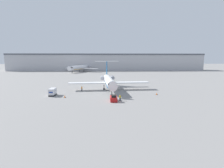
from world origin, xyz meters
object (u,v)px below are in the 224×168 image
(airplane_main, at_px, (109,81))
(worker_by_wing, at_px, (82,88))
(traffic_cone_left, at_px, (65,96))
(traffic_cone_right, at_px, (157,94))
(pushback_tug, at_px, (114,98))
(airplane_parked_far_left, at_px, (81,67))
(luggage_cart, at_px, (52,92))
(worker_near_tug, at_px, (120,98))

(airplane_main, height_order, worker_by_wing, airplane_main)
(traffic_cone_left, height_order, traffic_cone_right, traffic_cone_left)
(pushback_tug, height_order, airplane_parked_far_left, airplane_parked_far_left)
(airplane_main, distance_m, pushback_tug, 17.47)
(airplane_parked_far_left, bearing_deg, traffic_cone_right, -69.00)
(pushback_tug, relative_size, traffic_cone_left, 5.06)
(traffic_cone_left, xyz_separation_m, traffic_cone_right, (28.79, 2.85, -0.04))
(pushback_tug, bearing_deg, airplane_parked_far_left, 102.17)
(worker_by_wing, bearing_deg, traffic_cone_left, -109.51)
(worker_by_wing, height_order, airplane_parked_far_left, airplane_parked_far_left)
(airplane_parked_far_left, bearing_deg, worker_by_wing, -82.45)
(luggage_cart, bearing_deg, worker_by_wing, 42.64)
(worker_by_wing, xyz_separation_m, traffic_cone_left, (-3.77, -10.64, -0.55))
(airplane_parked_far_left, bearing_deg, worker_near_tug, -76.81)
(luggage_cart, height_order, worker_near_tug, luggage_cart)
(worker_by_wing, xyz_separation_m, traffic_cone_right, (25.02, -7.79, -0.59))
(airplane_main, relative_size, pushback_tug, 7.98)
(traffic_cone_right, bearing_deg, pushback_tug, -152.01)
(airplane_main, relative_size, traffic_cone_right, 44.50)
(pushback_tug, bearing_deg, traffic_cone_right, 27.99)
(traffic_cone_right, xyz_separation_m, airplane_parked_far_left, (-36.64, 95.43, 3.45))
(traffic_cone_right, bearing_deg, airplane_parked_far_left, 111.00)
(worker_by_wing, bearing_deg, traffic_cone_right, -17.29)
(worker_near_tug, height_order, traffic_cone_right, worker_near_tug)
(airplane_main, relative_size, traffic_cone_left, 40.38)
(traffic_cone_left, xyz_separation_m, airplane_parked_far_left, (-7.85, 98.28, 3.41))
(worker_near_tug, relative_size, traffic_cone_right, 2.51)
(pushback_tug, distance_m, worker_near_tug, 1.87)
(traffic_cone_left, bearing_deg, airplane_main, 42.36)
(luggage_cart, relative_size, traffic_cone_left, 4.84)
(pushback_tug, bearing_deg, luggage_cart, 157.31)
(worker_near_tug, relative_size, worker_by_wing, 0.97)
(pushback_tug, height_order, luggage_cart, luggage_cart)
(airplane_main, bearing_deg, luggage_cart, -152.61)
(worker_near_tug, bearing_deg, luggage_cart, 160.12)
(luggage_cart, xyz_separation_m, worker_near_tug, (20.66, -7.47, -0.27))
(pushback_tug, bearing_deg, worker_near_tug, 12.64)
(luggage_cart, height_order, worker_by_wing, luggage_cart)
(airplane_main, xyz_separation_m, pushback_tug, (0.74, -17.26, -2.63))
(pushback_tug, distance_m, airplane_parked_far_left, 105.51)
(luggage_cart, relative_size, traffic_cone_right, 5.34)
(worker_near_tug, bearing_deg, airplane_parked_far_left, 103.19)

